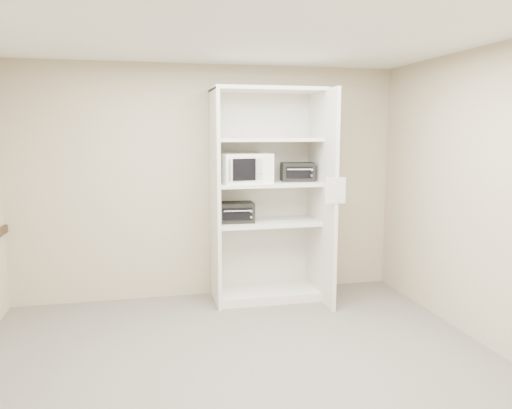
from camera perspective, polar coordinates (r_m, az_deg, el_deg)
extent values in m
cube|color=#645E58|center=(4.33, -1.44, -18.31)|extent=(4.50, 4.00, 0.01)
cube|color=white|center=(3.94, -1.60, 19.45)|extent=(4.50, 4.00, 0.01)
cube|color=#B8AA8F|center=(5.87, -5.32, 2.55)|extent=(4.50, 0.02, 2.70)
cube|color=#B8AA8F|center=(2.03, 9.66, -8.74)|extent=(4.50, 0.02, 2.70)
cube|color=#B8AA8F|center=(4.87, 25.43, 0.57)|extent=(0.02, 4.00, 2.70)
cube|color=silver|center=(5.58, -4.67, 0.69)|extent=(0.04, 0.60, 2.40)
cube|color=silver|center=(5.72, 7.53, 0.85)|extent=(0.04, 0.90, 2.40)
cube|color=silver|center=(5.98, 0.61, 1.25)|extent=(1.24, 0.02, 2.40)
cube|color=silver|center=(5.97, 1.24, -10.11)|extent=(1.16, 0.56, 0.10)
cube|color=silver|center=(5.76, 1.26, -2.06)|extent=(1.16, 0.56, 0.04)
cube|color=silver|center=(5.69, 1.28, 2.40)|extent=(1.16, 0.56, 0.04)
cube|color=silver|center=(5.66, 1.30, 7.44)|extent=(1.16, 0.56, 0.04)
cube|color=silver|center=(5.68, 1.31, 12.99)|extent=(1.24, 0.60, 0.04)
cube|color=white|center=(5.59, -1.34, 4.19)|extent=(0.60, 0.49, 0.33)
cube|color=black|center=(5.81, 4.75, 3.74)|extent=(0.40, 0.32, 0.21)
cube|color=black|center=(5.67, -2.31, -0.88)|extent=(0.42, 0.33, 0.22)
cube|color=white|center=(5.28, 9.09, 1.59)|extent=(0.21, 0.02, 0.27)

